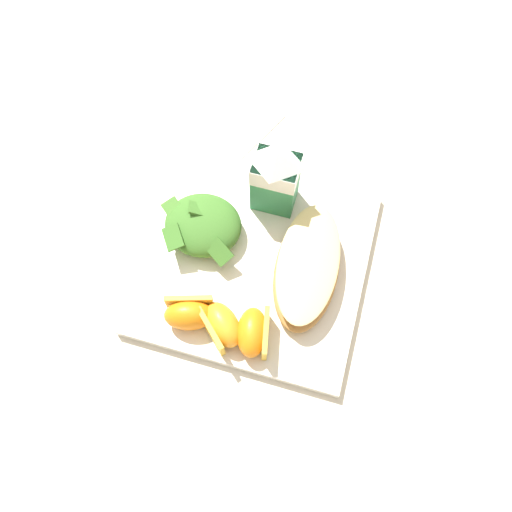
% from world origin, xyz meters
% --- Properties ---
extents(ground, '(3.00, 3.00, 0.00)m').
position_xyz_m(ground, '(0.00, 0.00, 0.00)').
color(ground, beige).
extents(white_plate, '(0.28, 0.28, 0.02)m').
position_xyz_m(white_plate, '(0.00, 0.00, 0.01)').
color(white_plate, white).
rests_on(white_plate, ground).
extents(cheesy_pizza_bread, '(0.09, 0.17, 0.04)m').
position_xyz_m(cheesy_pizza_bread, '(0.07, 0.00, 0.03)').
color(cheesy_pizza_bread, '#B77F42').
rests_on(cheesy_pizza_bread, white_plate).
extents(green_salad_pile, '(0.11, 0.10, 0.05)m').
position_xyz_m(green_salad_pile, '(-0.08, 0.02, 0.04)').
color(green_salad_pile, '#3D7028').
rests_on(green_salad_pile, white_plate).
extents(milk_carton, '(0.06, 0.04, 0.11)m').
position_xyz_m(milk_carton, '(-0.00, 0.09, 0.08)').
color(milk_carton, '#2D8451').
rests_on(milk_carton, white_plate).
extents(orange_wedge_front, '(0.07, 0.05, 0.04)m').
position_xyz_m(orange_wedge_front, '(-0.06, -0.10, 0.04)').
color(orange_wedge_front, orange).
rests_on(orange_wedge_front, white_plate).
extents(orange_wedge_middle, '(0.07, 0.07, 0.04)m').
position_xyz_m(orange_wedge_middle, '(-0.01, -0.10, 0.04)').
color(orange_wedge_middle, orange).
rests_on(orange_wedge_middle, white_plate).
extents(orange_wedge_rear, '(0.05, 0.07, 0.04)m').
position_xyz_m(orange_wedge_rear, '(0.03, -0.10, 0.04)').
color(orange_wedge_rear, orange).
rests_on(orange_wedge_rear, white_plate).
extents(paper_napkin, '(0.15, 0.15, 0.00)m').
position_xyz_m(paper_napkin, '(-0.10, 0.22, 0.00)').
color(paper_napkin, white).
rests_on(paper_napkin, ground).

